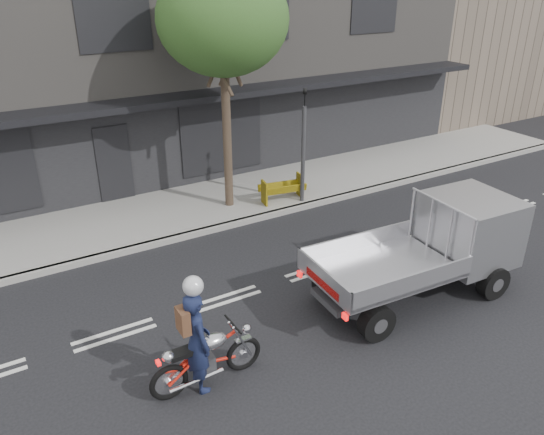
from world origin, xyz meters
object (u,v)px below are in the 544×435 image
Objects in this scene: traffic_light_pole at (303,153)px; motorcycle at (207,357)px; street_tree at (223,20)px; flatbed_ute at (454,236)px; rider at (197,342)px; construction_barrier at (286,190)px.

traffic_light_pole is 1.70× the size of motorcycle.
flatbed_ute is (2.37, -6.20, -4.06)m from street_tree.
traffic_light_pole is 0.74× the size of flatbed_ute.
rider reaches higher than construction_barrier.
traffic_light_pole is 7.94m from rider.
motorcycle is at bearing -132.09° from construction_barrier.
traffic_light_pole is 5.38m from flatbed_ute.
traffic_light_pole is at bearing 44.17° from motorcycle.
motorcycle is 5.97m from flatbed_ute.
street_tree is 8.66m from motorcycle.
construction_barrier is (5.23, 5.62, -0.41)m from rider.
motorcycle is (-3.56, -6.32, -4.73)m from street_tree.
flatbed_ute is (5.93, 0.12, 0.67)m from motorcycle.
traffic_light_pole is at bearing 97.33° from flatbed_ute.
motorcycle is 0.44× the size of flatbed_ute.
street_tree reaches higher than rider.
construction_barrier is at bearing 47.54° from motorcycle.
street_tree is 3.28× the size of motorcycle.
traffic_light_pole is (2.00, -0.85, -3.63)m from street_tree.
motorcycle is at bearing -135.46° from traffic_light_pole.
street_tree reaches higher than construction_barrier.
construction_barrier is (-0.86, 5.50, -0.70)m from flatbed_ute.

